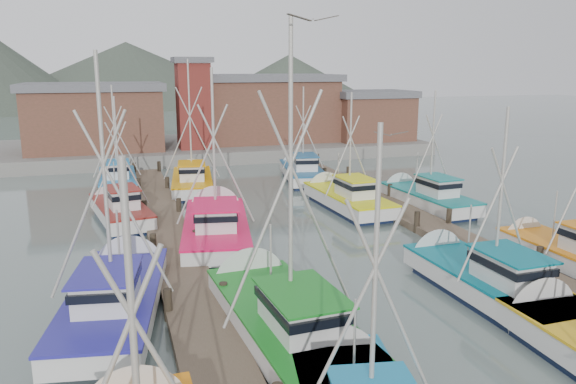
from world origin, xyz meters
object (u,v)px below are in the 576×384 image
object	(u,v)px
lookout_tower	(193,102)
boat_8	(216,225)
boat_4	(282,317)
boat_12	(192,181)

from	to	relation	value
lookout_tower	boat_8	distance (m)	26.21
lookout_tower	boat_4	bearing A→B (deg)	-93.80
boat_8	boat_12	size ratio (longest dim) A/B	1.05
lookout_tower	boat_12	bearing A→B (deg)	-99.13
lookout_tower	boat_4	size ratio (longest dim) A/B	0.76
boat_8	boat_12	distance (m)	12.24
boat_8	boat_12	xyz separation A→B (m)	(0.44, 12.23, 0.00)
boat_4	boat_8	bearing A→B (deg)	86.84
lookout_tower	boat_12	world-z (taller)	lookout_tower
lookout_tower	boat_4	world-z (taller)	boat_4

